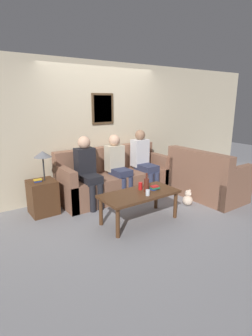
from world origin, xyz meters
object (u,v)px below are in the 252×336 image
object	(u,v)px
person_right	(143,159)
teddy_bear	(188,199)
couch_main	(114,179)
person_left	(88,168)
coffee_table	(139,196)
couch_side	(206,180)
wine_bottle	(146,184)
person_middle	(118,164)
drinking_glass	(148,193)

from	to	relation	value
person_right	teddy_bear	bearing A→B (deg)	-79.83
couch_main	person_left	world-z (taller)	person_left
couch_main	coffee_table	size ratio (longest dim) A/B	1.79
couch_side	wine_bottle	world-z (taller)	couch_side
person_middle	couch_side	bearing A→B (deg)	-34.89
wine_bottle	person_left	bearing A→B (deg)	114.55
person_right	couch_side	bearing A→B (deg)	-51.45
person_left	person_right	size ratio (longest dim) A/B	0.98
couch_main	couch_side	xyz separation A→B (m)	(1.42, -1.11, 0.00)
couch_side	drinking_glass	world-z (taller)	couch_side
couch_main	coffee_table	distance (m)	1.25
coffee_table	wine_bottle	xyz separation A→B (m)	(0.13, -0.01, 0.18)
coffee_table	person_middle	bearing A→B (deg)	74.25
wine_bottle	teddy_bear	size ratio (longest dim) A/B	1.02
person_left	couch_side	bearing A→B (deg)	-24.65
person_middle	person_left	bearing A→B (deg)	-177.00
wine_bottle	person_middle	size ratio (longest dim) A/B	0.24
wine_bottle	person_right	distance (m)	1.36
wine_bottle	person_right	bearing A→B (deg)	53.42
drinking_glass	person_left	xyz separation A→B (m)	(-0.38, 1.21, 0.18)
wine_bottle	person_left	world-z (taller)	person_left
person_middle	coffee_table	bearing A→B (deg)	-105.75
person_right	teddy_bear	world-z (taller)	person_right
couch_side	drinking_glass	size ratio (longest dim) A/B	16.01
couch_side	teddy_bear	size ratio (longest dim) A/B	4.85
couch_main	teddy_bear	distance (m)	1.48
person_right	wine_bottle	bearing A→B (deg)	-126.58
coffee_table	person_left	xyz separation A→B (m)	(-0.35, 1.05, 0.29)
coffee_table	wine_bottle	bearing A→B (deg)	-4.26
coffee_table	wine_bottle	distance (m)	0.22
couch_side	person_right	xyz separation A→B (m)	(-0.78, 0.98, 0.36)
couch_main	wine_bottle	xyz separation A→B (m)	(-0.17, -1.22, 0.25)
couch_main	person_right	xyz separation A→B (m)	(0.64, -0.13, 0.36)
person_left	person_middle	size ratio (longest dim) A/B	1.02
couch_main	teddy_bear	xyz separation A→B (m)	(0.83, -1.21, -0.21)
drinking_glass	person_middle	distance (m)	1.28
coffee_table	person_left	distance (m)	1.14
coffee_table	drinking_glass	bearing A→B (deg)	-79.75
person_left	person_right	distance (m)	1.29
couch_side	person_middle	size ratio (longest dim) A/B	1.15
wine_bottle	person_left	distance (m)	1.17
couch_main	person_left	bearing A→B (deg)	-165.88
person_middle	person_right	xyz separation A→B (m)	(0.63, -0.00, 0.01)
coffee_table	person_right	bearing A→B (deg)	49.04
couch_main	person_middle	size ratio (longest dim) A/B	1.81
person_middle	person_right	distance (m)	0.63
couch_side	person_middle	xyz separation A→B (m)	(-1.41, 0.98, 0.34)
person_left	coffee_table	bearing A→B (deg)	-71.33
drinking_glass	person_right	distance (m)	1.55
couch_main	drinking_glass	world-z (taller)	couch_main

